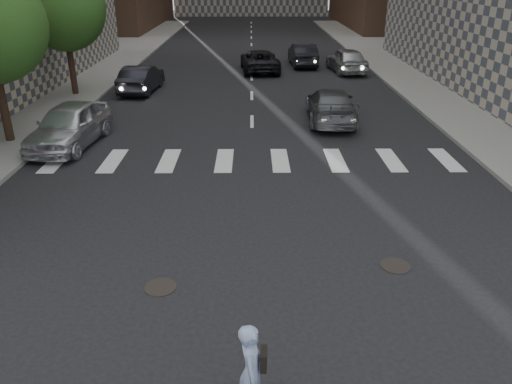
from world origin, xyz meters
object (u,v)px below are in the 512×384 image
(skateboarder, at_px, (252,372))
(traffic_car_e, at_px, (303,55))
(silver_sedan, at_px, (69,125))
(tree_c, at_px, (64,4))
(traffic_car_d, at_px, (347,60))
(traffic_car_a, at_px, (141,79))
(traffic_car_b, at_px, (331,105))
(traffic_car_c, at_px, (260,61))

(skateboarder, relative_size, traffic_car_e, 0.37)
(silver_sedan, bearing_deg, tree_c, 112.06)
(traffic_car_d, relative_size, traffic_car_e, 1.02)
(skateboarder, height_order, traffic_car_d, skateboarder)
(traffic_car_d, bearing_deg, traffic_car_a, 18.49)
(traffic_car_a, bearing_deg, silver_sedan, 89.11)
(traffic_car_e, bearing_deg, silver_sedan, 55.98)
(tree_c, relative_size, traffic_car_a, 1.49)
(tree_c, xyz_separation_m, traffic_car_a, (3.34, 0.86, -3.92))
(traffic_car_a, distance_m, traffic_car_d, 13.64)
(skateboarder, xyz_separation_m, traffic_car_b, (3.54, 16.22, -0.17))
(traffic_car_c, distance_m, traffic_car_d, 5.74)
(traffic_car_a, height_order, traffic_car_d, traffic_car_d)
(silver_sedan, height_order, traffic_car_a, silver_sedan)
(tree_c, height_order, traffic_car_e, tree_c)
(skateboarder, bearing_deg, traffic_car_d, 81.33)
(tree_c, distance_m, traffic_car_d, 17.47)
(skateboarder, distance_m, silver_sedan, 14.70)
(tree_c, relative_size, traffic_car_b, 1.31)
(tree_c, height_order, traffic_car_d, tree_c)
(silver_sedan, relative_size, traffic_car_c, 0.95)
(skateboarder, bearing_deg, silver_sedan, 122.36)
(silver_sedan, bearing_deg, traffic_car_e, 64.33)
(tree_c, height_order, traffic_car_c, tree_c)
(skateboarder, height_order, silver_sedan, skateboarder)
(traffic_car_b, relative_size, traffic_car_e, 1.09)
(traffic_car_a, bearing_deg, traffic_car_b, 152.61)
(traffic_car_a, distance_m, traffic_car_c, 8.96)
(traffic_car_a, relative_size, traffic_car_d, 0.95)
(traffic_car_c, bearing_deg, traffic_car_a, 37.61)
(tree_c, bearing_deg, traffic_car_a, 14.51)
(silver_sedan, bearing_deg, skateboarder, -55.90)
(traffic_car_a, height_order, traffic_car_c, traffic_car_a)
(traffic_car_c, xyz_separation_m, traffic_car_d, (5.74, -0.31, 0.09))
(traffic_car_b, relative_size, traffic_car_c, 0.99)
(traffic_car_e, bearing_deg, traffic_car_a, 37.09)
(traffic_car_a, height_order, traffic_car_b, traffic_car_a)
(traffic_car_d, distance_m, traffic_car_e, 3.57)
(traffic_car_c, bearing_deg, silver_sedan, 59.31)
(silver_sedan, xyz_separation_m, traffic_car_a, (0.88, 9.28, -0.09))
(skateboarder, distance_m, traffic_car_d, 28.61)
(traffic_car_e, bearing_deg, traffic_car_c, 31.28)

